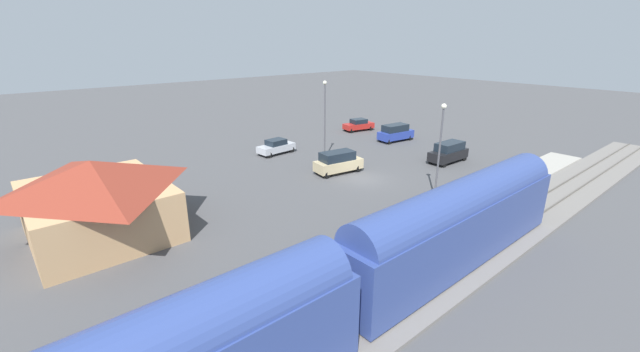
# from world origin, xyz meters

# --- Properties ---
(ground_plane) EXTENTS (200.00, 200.00, 0.00)m
(ground_plane) POSITION_xyz_m (0.00, 0.00, 0.00)
(ground_plane) COLOR #4C4C4F
(railway_track) EXTENTS (4.80, 70.00, 0.30)m
(railway_track) POSITION_xyz_m (-14.00, 0.00, 0.09)
(railway_track) COLOR slate
(railway_track) RESTS_ON ground
(platform) EXTENTS (3.20, 46.00, 0.30)m
(platform) POSITION_xyz_m (-10.00, 0.00, 0.15)
(platform) COLOR #A8A399
(platform) RESTS_ON ground
(station_building) EXTENTS (10.67, 9.14, 5.33)m
(station_building) POSITION_xyz_m (4.00, 22.00, 2.77)
(station_building) COLOR tan
(station_building) RESTS_ON ground
(pedestrian_on_platform) EXTENTS (0.36, 0.36, 1.71)m
(pedestrian_on_platform) POSITION_xyz_m (-9.25, -7.50, 1.28)
(pedestrian_on_platform) COLOR #333338
(pedestrian_on_platform) RESTS_ON platform
(suv_tan) EXTENTS (2.68, 5.14, 2.22)m
(suv_tan) POSITION_xyz_m (3.05, 0.51, 1.15)
(suv_tan) COLOR #C6B284
(suv_tan) RESTS_ON ground
(sedan_red) EXTENTS (2.69, 4.77, 1.74)m
(sedan_red) POSITION_xyz_m (15.28, -15.14, 0.88)
(sedan_red) COLOR red
(sedan_red) RESTS_ON ground
(suv_black) EXTENTS (2.10, 4.95, 2.22)m
(suv_black) POSITION_xyz_m (-2.16, -11.18, 1.15)
(suv_black) COLOR black
(suv_black) RESTS_ON ground
(suv_blue) EXTENTS (2.52, 5.10, 2.22)m
(suv_blue) POSITION_xyz_m (7.73, -14.30, 1.15)
(suv_blue) COLOR #283D9E
(suv_blue) RESTS_ON ground
(sedan_silver) EXTENTS (2.17, 4.62, 1.74)m
(sedan_silver) POSITION_xyz_m (12.91, 1.21, 0.88)
(sedan_silver) COLOR silver
(sedan_silver) RESTS_ON ground
(light_pole_near_platform) EXTENTS (0.44, 0.44, 8.02)m
(light_pole_near_platform) POSITION_xyz_m (-7.20, -1.22, 5.02)
(light_pole_near_platform) COLOR #515156
(light_pole_near_platform) RESTS_ON ground
(light_pole_lot_center) EXTENTS (0.44, 0.44, 8.63)m
(light_pole_lot_center) POSITION_xyz_m (7.81, -1.89, 5.35)
(light_pole_lot_center) COLOR #515156
(light_pole_lot_center) RESTS_ON ground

